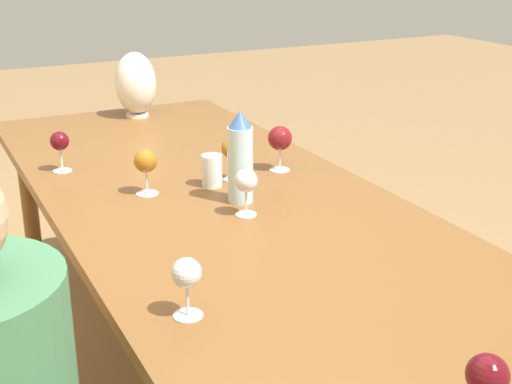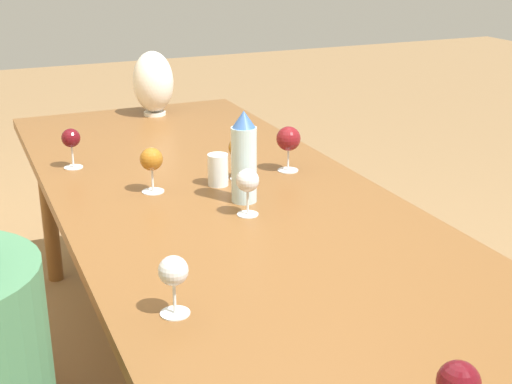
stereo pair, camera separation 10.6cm
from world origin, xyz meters
name	(u,v)px [view 2 (the right image)]	position (x,y,z in m)	size (l,w,h in m)	color
dining_table	(238,229)	(0.00, 0.00, 0.69)	(2.79, 1.00, 0.75)	brown
water_bottle	(244,158)	(0.06, -0.04, 0.89)	(0.08, 0.08, 0.28)	#ADCCD6
water_tumbler	(218,170)	(0.23, -0.02, 0.81)	(0.07, 0.07, 0.10)	silver
vase	(153,82)	(1.22, -0.09, 0.90)	(0.18, 0.18, 0.28)	silver
wine_glass_0	(288,140)	(0.27, -0.29, 0.87)	(0.08, 0.08, 0.16)	silver
wine_glass_1	(151,160)	(0.25, 0.19, 0.86)	(0.07, 0.07, 0.14)	silver
wine_glass_3	(239,149)	(0.25, -0.11, 0.86)	(0.07, 0.07, 0.14)	silver
wine_glass_4	(248,182)	(-0.05, -0.01, 0.86)	(0.07, 0.07, 0.14)	silver
wine_glass_5	(173,273)	(-0.51, 0.35, 0.85)	(0.07, 0.07, 0.14)	silver
wine_glass_6	(71,139)	(0.59, 0.38, 0.86)	(0.06, 0.06, 0.14)	silver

